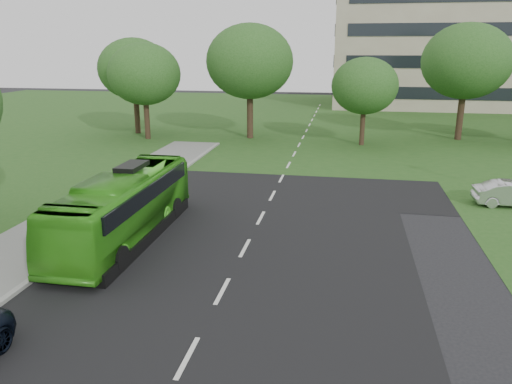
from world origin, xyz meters
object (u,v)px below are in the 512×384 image
office_building (480,17)px  tree_park_a (144,74)px  tree_park_b (250,62)px  tree_park_d (466,61)px  tree_park_f (134,69)px  bus (124,207)px  tree_park_c (365,86)px

office_building → tree_park_a: bearing=-135.7°
tree_park_b → tree_park_d: 19.46m
tree_park_b → tree_park_d: (19.28, 2.63, 0.04)m
office_building → tree_park_f: 50.78m
tree_park_b → tree_park_a: bearing=-167.2°
tree_park_b → bus: tree_park_b is taller
tree_park_a → tree_park_b: bearing=12.8°
office_building → tree_park_f: (-38.53, -32.49, -6.22)m
tree_park_d → tree_park_f: tree_park_d is taller
tree_park_d → bus: 35.68m
office_building → tree_park_f: size_ratio=4.34×
tree_park_c → tree_park_f: bearing=173.6°
tree_park_d → bus: tree_park_d is taller
tree_park_d → tree_park_f: 30.98m
tree_park_f → bus: tree_park_f is taller
office_building → tree_park_d: size_ratio=3.83×
tree_park_a → tree_park_b: tree_park_b is taller
tree_park_b → tree_park_f: size_ratio=1.13×
office_building → bus: 66.67m
tree_park_a → tree_park_b: size_ratio=0.84×
tree_park_a → tree_park_d: (28.69, 4.76, 1.13)m
tree_park_a → tree_park_d: 29.10m
tree_park_c → tree_park_d: size_ratio=0.72×
tree_park_b → tree_park_c: tree_park_b is taller
office_building → tree_park_b: size_ratio=3.83×
tree_park_a → tree_park_c: size_ratio=1.16×
office_building → tree_park_c: (-16.53, -34.97, -7.38)m
tree_park_b → office_building: bearing=51.0°
tree_park_a → tree_park_f: (-2.23, 2.91, 0.32)m
tree_park_f → tree_park_a: bearing=-52.5°
office_building → tree_park_c: bearing=-115.3°
tree_park_a → bus: bearing=-70.1°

